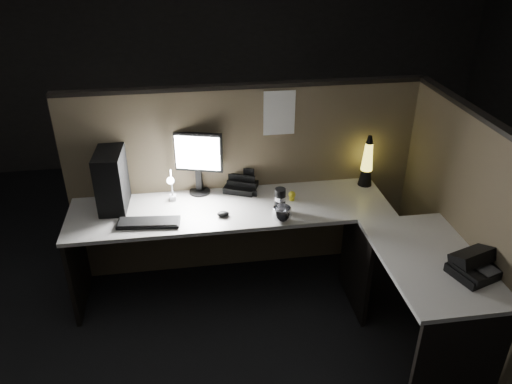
{
  "coord_description": "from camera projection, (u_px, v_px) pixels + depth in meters",
  "views": [
    {
      "loc": [
        -0.43,
        -2.48,
        2.55
      ],
      "look_at": [
        -0.0,
        0.35,
        0.98
      ],
      "focal_mm": 35.0,
      "sensor_mm": 36.0,
      "label": 1
    }
  ],
  "objects": [
    {
      "name": "desk",
      "position": [
        285.0,
        248.0,
        3.4
      ],
      "size": [
        2.6,
        1.6,
        0.73
      ],
      "color": "beige",
      "rests_on": "ground"
    },
    {
      "name": "floor",
      "position": [
        264.0,
        340.0,
        3.44
      ],
      "size": [
        6.0,
        6.0,
        0.0
      ],
      "primitive_type": "plane",
      "color": "black",
      "rests_on": "ground"
    },
    {
      "name": "monitor",
      "position": [
        198.0,
        157.0,
        3.65
      ],
      "size": [
        0.36,
        0.16,
        0.48
      ],
      "rotation": [
        0.0,
        0.0,
        -0.28
      ],
      "color": "black",
      "rests_on": "desk"
    },
    {
      "name": "desk_phone",
      "position": [
        473.0,
        265.0,
        2.89
      ],
      "size": [
        0.31,
        0.31,
        0.15
      ],
      "rotation": [
        0.0,
        0.0,
        0.32
      ],
      "color": "black",
      "rests_on": "desk"
    },
    {
      "name": "steel_mug",
      "position": [
        282.0,
        214.0,
        3.39
      ],
      "size": [
        0.17,
        0.17,
        0.11
      ],
      "primitive_type": "imported",
      "rotation": [
        0.0,
        0.0,
        0.35
      ],
      "color": "silver",
      "rests_on": "desk"
    },
    {
      "name": "clip_lamp",
      "position": [
        171.0,
        186.0,
        3.54
      ],
      "size": [
        0.05,
        0.2,
        0.26
      ],
      "color": "white",
      "rests_on": "desk"
    },
    {
      "name": "organizer",
      "position": [
        241.0,
        184.0,
        3.8
      ],
      "size": [
        0.29,
        0.27,
        0.17
      ],
      "rotation": [
        0.0,
        0.0,
        -0.4
      ],
      "color": "black",
      "rests_on": "desk"
    },
    {
      "name": "pinned_paper",
      "position": [
        279.0,
        113.0,
        3.61
      ],
      "size": [
        0.23,
        0.0,
        0.33
      ],
      "primitive_type": "cube",
      "color": "white",
      "rests_on": "partition_back"
    },
    {
      "name": "figurine",
      "position": [
        292.0,
        195.0,
        3.65
      ],
      "size": [
        0.05,
        0.05,
        0.05
      ],
      "primitive_type": "sphere",
      "color": "yellow",
      "rests_on": "desk"
    },
    {
      "name": "lava_lamp",
      "position": [
        367.0,
        165.0,
        3.81
      ],
      "size": [
        0.11,
        0.11,
        0.41
      ],
      "color": "black",
      "rests_on": "desk"
    },
    {
      "name": "mouse",
      "position": [
        223.0,
        214.0,
        3.47
      ],
      "size": [
        0.09,
        0.06,
        0.03
      ],
      "primitive_type": "ellipsoid",
      "rotation": [
        0.0,
        0.0,
        -0.02
      ],
      "color": "black",
      "rests_on": "desk"
    },
    {
      "name": "partition_back",
      "position": [
        245.0,
        182.0,
        3.88
      ],
      "size": [
        2.66,
        0.06,
        1.5
      ],
      "primitive_type": "cube",
      "color": "brown",
      "rests_on": "ground"
    },
    {
      "name": "travel_mug",
      "position": [
        280.0,
        200.0,
        3.49
      ],
      "size": [
        0.08,
        0.08,
        0.18
      ],
      "primitive_type": "cylinder",
      "color": "black",
      "rests_on": "desk"
    },
    {
      "name": "room_shell",
      "position": [
        266.0,
        118.0,
        2.65
      ],
      "size": [
        6.0,
        6.0,
        6.0
      ],
      "color": "silver",
      "rests_on": "ground"
    },
    {
      "name": "pc_tower",
      "position": [
        112.0,
        178.0,
        3.52
      ],
      "size": [
        0.2,
        0.41,
        0.43
      ],
      "primitive_type": "cube",
      "rotation": [
        0.0,
        0.0,
        -0.05
      ],
      "color": "black",
      "rests_on": "desk"
    },
    {
      "name": "partition_right",
      "position": [
        458.0,
        225.0,
        3.33
      ],
      "size": [
        0.06,
        1.66,
        1.5
      ],
      "primitive_type": "cube",
      "color": "brown",
      "rests_on": "ground"
    },
    {
      "name": "keyboard",
      "position": [
        149.0,
        223.0,
        3.38
      ],
      "size": [
        0.43,
        0.18,
        0.02
      ],
      "primitive_type": "cube",
      "rotation": [
        0.0,
        0.0,
        -0.1
      ],
      "color": "black",
      "rests_on": "desk"
    }
  ]
}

